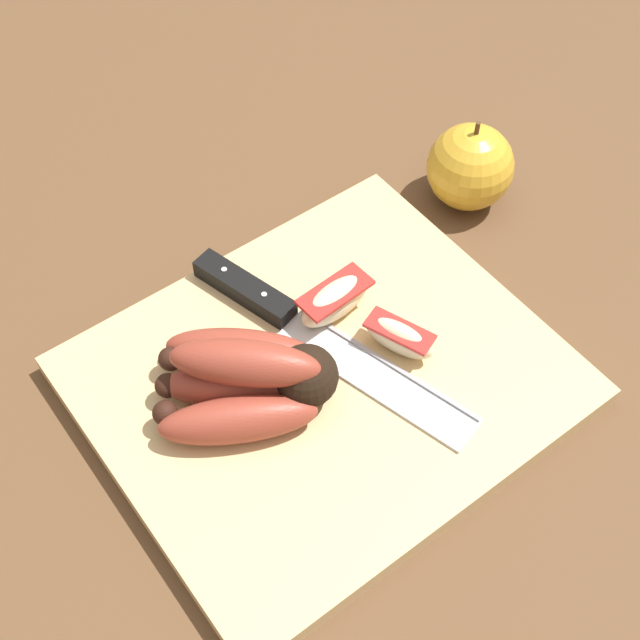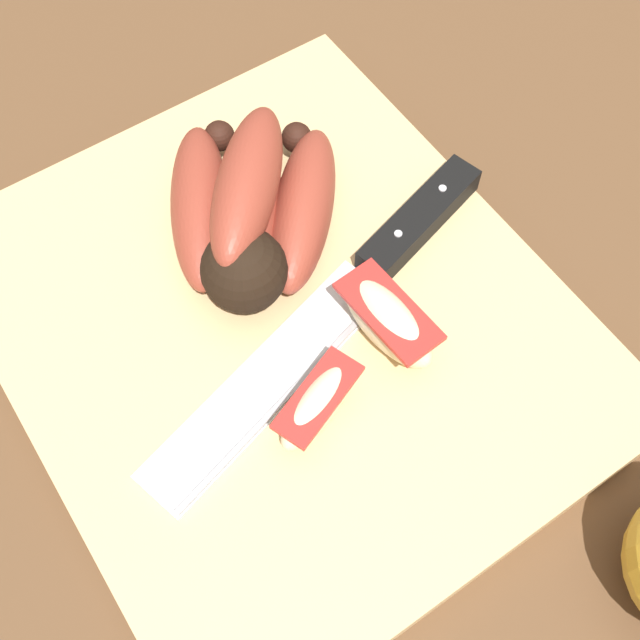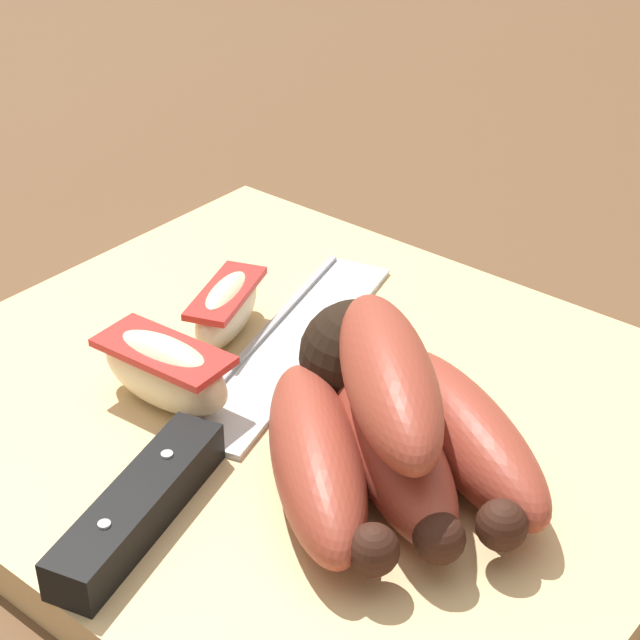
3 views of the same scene
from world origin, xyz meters
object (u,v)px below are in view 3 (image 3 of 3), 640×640
Objects in this scene: chefs_knife at (200,441)px; apple_wedge_middle at (220,312)px; banana_bunch at (386,419)px; apple_wedge_near at (165,371)px.

apple_wedge_middle is at bearing 128.20° from chefs_knife.
banana_bunch is 2.40× the size of apple_wedge_middle.
apple_wedge_middle is (-0.02, 0.06, -0.00)m from apple_wedge_near.
apple_wedge_middle is (-0.06, 0.07, 0.01)m from chefs_knife.
apple_wedge_near is 0.06m from apple_wedge_middle.
apple_wedge_middle is (-0.12, 0.03, -0.01)m from banana_bunch.
apple_wedge_near is 1.10× the size of apple_wedge_middle.
apple_wedge_near reaches higher than chefs_knife.
apple_wedge_middle is at bearing 109.14° from apple_wedge_near.
banana_bunch is 0.08m from chefs_knife.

